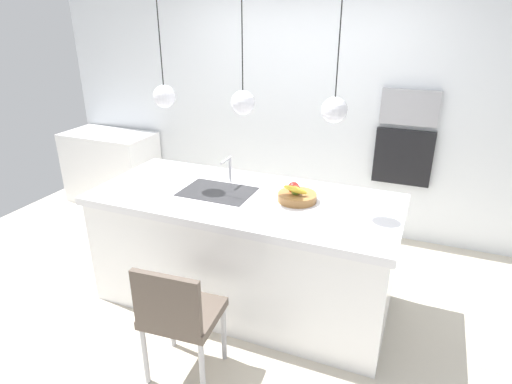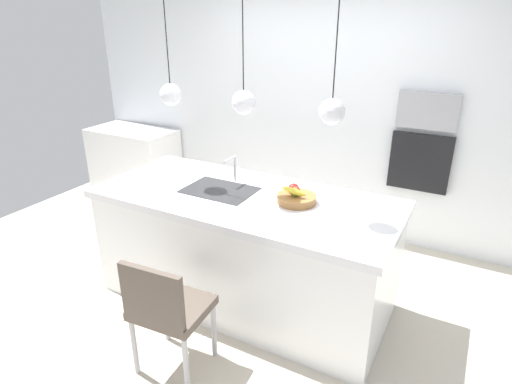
{
  "view_description": "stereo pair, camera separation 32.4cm",
  "coord_description": "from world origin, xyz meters",
  "px_view_note": "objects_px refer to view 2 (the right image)",
  "views": [
    {
      "loc": [
        1.24,
        -2.77,
        2.24
      ],
      "look_at": [
        0.1,
        0.0,
        0.99
      ],
      "focal_mm": 30.1,
      "sensor_mm": 36.0,
      "label": 1
    },
    {
      "loc": [
        1.53,
        -2.63,
        2.24
      ],
      "look_at": [
        0.1,
        0.0,
        0.99
      ],
      "focal_mm": 30.1,
      "sensor_mm": 36.0,
      "label": 2
    }
  ],
  "objects_px": {
    "fruit_bowl": "(296,197)",
    "oven": "(420,162)",
    "microwave": "(428,111)",
    "chair_near": "(166,308)"
  },
  "relations": [
    {
      "from": "oven",
      "to": "microwave",
      "type": "bearing_deg",
      "value": 0.0
    },
    {
      "from": "microwave",
      "to": "chair_near",
      "type": "distance_m",
      "value": 2.89
    },
    {
      "from": "oven",
      "to": "chair_near",
      "type": "distance_m",
      "value": 2.77
    },
    {
      "from": "fruit_bowl",
      "to": "oven",
      "type": "bearing_deg",
      "value": 66.86
    },
    {
      "from": "oven",
      "to": "chair_near",
      "type": "xyz_separation_m",
      "value": [
        -1.08,
        -2.52,
        -0.4
      ]
    },
    {
      "from": "fruit_bowl",
      "to": "microwave",
      "type": "height_order",
      "value": "microwave"
    },
    {
      "from": "oven",
      "to": "chair_near",
      "type": "height_order",
      "value": "oven"
    },
    {
      "from": "oven",
      "to": "chair_near",
      "type": "bearing_deg",
      "value": -113.13
    },
    {
      "from": "microwave",
      "to": "oven",
      "type": "bearing_deg",
      "value": 0.0
    },
    {
      "from": "microwave",
      "to": "chair_near",
      "type": "height_order",
      "value": "microwave"
    }
  ]
}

